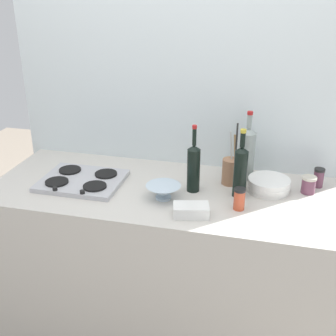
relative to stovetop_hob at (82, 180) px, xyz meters
The scene contains 14 objects.
ground_plane 1.02m from the stovetop_hob, ahead, with size 6.00×6.00×0.00m, color gray.
counter_block 0.65m from the stovetop_hob, ahead, with size 1.80×0.70×0.90m, color beige.
backsplash_panel 0.68m from the stovetop_hob, 42.26° to the left, with size 1.90×0.06×2.43m, color silver.
stovetop_hob is the anchor object (origin of this frame).
plate_stack 0.95m from the stovetop_hob, ahead, with size 0.21×0.21×0.07m.
wine_bottle_leftmost 0.59m from the stovetop_hob, ahead, with size 0.06×0.06×0.34m.
wine_bottle_mid_left 0.86m from the stovetop_hob, 17.78° to the left, with size 0.08×0.08×0.36m.
wine_bottle_mid_right 0.81m from the stovetop_hob, ahead, with size 0.07×0.07×0.34m.
mixing_bowl 0.45m from the stovetop_hob, ahead, with size 0.17×0.17×0.07m.
butter_dish 0.64m from the stovetop_hob, 17.32° to the right, with size 0.16×0.09×0.05m, color white.
utensil_crock 0.76m from the stovetop_hob, 13.48° to the left, with size 0.08×0.08×0.33m.
condiment_jar_front 1.20m from the stovetop_hob, 11.98° to the left, with size 0.05×0.05×0.10m.
condiment_jar_rear 1.14m from the stovetop_hob, ahead, with size 0.07×0.07×0.09m.
condiment_jar_spare 0.82m from the stovetop_hob, ahead, with size 0.05×0.05×0.10m.
Camera 1 is at (0.46, -1.86, 1.88)m, focal length 46.06 mm.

